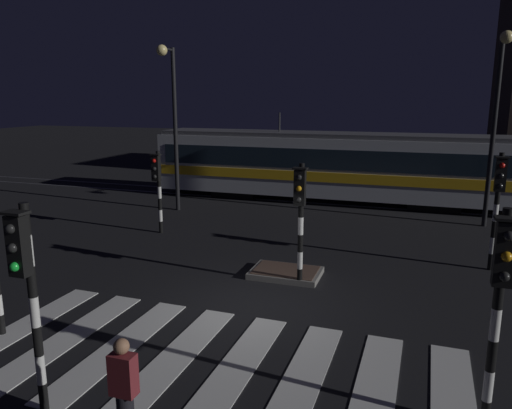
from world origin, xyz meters
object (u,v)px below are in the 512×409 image
object	(u,v)px
traffic_light_corner_far_left	(158,180)
traffic_light_median_centre	(300,207)
traffic_light_kerb_mid_left	(27,280)
street_lamp_trackside_left	(172,109)
pedestrian_waiting_at_kerb	(124,395)
street_lamp_trackside_right	(497,108)
traffic_light_corner_far_right	(498,194)
traffic_light_corner_near_right	(500,291)
tram	(331,165)

from	to	relation	value
traffic_light_corner_far_left	traffic_light_median_centre	bearing A→B (deg)	-29.34
traffic_light_kerb_mid_left	traffic_light_median_centre	world-z (taller)	traffic_light_kerb_mid_left
street_lamp_trackside_left	pedestrian_waiting_at_kerb	size ratio (longest dim) A/B	4.03
traffic_light_kerb_mid_left	street_lamp_trackside_right	distance (m)	16.67
traffic_light_median_centre	street_lamp_trackside_right	world-z (taller)	street_lamp_trackside_right
traffic_light_corner_far_left	traffic_light_median_centre	xyz separation A→B (m)	(6.04, -3.40, 0.17)
traffic_light_corner_far_left	street_lamp_trackside_left	world-z (taller)	street_lamp_trackside_left
traffic_light_corner_far_right	traffic_light_median_centre	world-z (taller)	traffic_light_corner_far_right
traffic_light_corner_near_right	tram	size ratio (longest dim) A/B	0.20
traffic_light_corner_near_right	traffic_light_kerb_mid_left	size ratio (longest dim) A/B	1.01
street_lamp_trackside_left	traffic_light_corner_far_right	bearing A→B (deg)	-17.63
traffic_light_corner_far_right	traffic_light_median_centre	xyz separation A→B (m)	(-4.92, -2.93, -0.09)
traffic_light_corner_far_left	traffic_light_median_centre	distance (m)	6.93
street_lamp_trackside_right	street_lamp_trackside_left	xyz separation A→B (m)	(-12.49, -1.28, -0.10)
traffic_light_corner_far_left	tram	distance (m)	9.01
traffic_light_corner_far_right	street_lamp_trackside_left	size ratio (longest dim) A/B	0.49
traffic_light_median_centre	pedestrian_waiting_at_kerb	world-z (taller)	traffic_light_median_centre
street_lamp_trackside_right	tram	distance (m)	7.59
traffic_light_corner_near_right	traffic_light_corner_far_left	size ratio (longest dim) A/B	1.13
traffic_light_corner_near_right	traffic_light_median_centre	bearing A→B (deg)	130.13
tram	pedestrian_waiting_at_kerb	xyz separation A→B (m)	(0.33, -17.68, -0.87)
street_lamp_trackside_right	tram	size ratio (longest dim) A/B	0.41
traffic_light_corner_near_right	traffic_light_median_centre	world-z (taller)	traffic_light_corner_near_right
traffic_light_corner_far_right	street_lamp_trackside_left	distance (m)	12.89
traffic_light_median_centre	tram	size ratio (longest dim) A/B	0.19
traffic_light_corner_near_right	traffic_light_corner_far_right	distance (m)	7.71
traffic_light_median_centre	street_lamp_trackside_left	world-z (taller)	street_lamp_trackside_left
traffic_light_kerb_mid_left	traffic_light_corner_far_left	bearing A→B (deg)	109.37
traffic_light_corner_far_left	tram	size ratio (longest dim) A/B	0.18
street_lamp_trackside_right	tram	xyz separation A→B (m)	(-6.46, 2.90, -2.75)
street_lamp_trackside_right	street_lamp_trackside_left	world-z (taller)	street_lamp_trackside_right
pedestrian_waiting_at_kerb	traffic_light_kerb_mid_left	bearing A→B (deg)	171.58
traffic_light_corner_near_right	tram	xyz separation A→B (m)	(-5.13, 15.68, -0.50)
traffic_light_kerb_mid_left	tram	bearing A→B (deg)	85.34
traffic_light_corner_near_right	traffic_light_corner_far_right	xyz separation A→B (m)	(0.94, 7.65, -0.02)
street_lamp_trackside_left	traffic_light_median_centre	bearing A→B (deg)	-43.33
traffic_light_kerb_mid_left	tram	xyz separation A→B (m)	(1.42, 17.42, -0.48)
traffic_light_corner_far_left	street_lamp_trackside_right	world-z (taller)	street_lamp_trackside_right
traffic_light_corner_far_right	pedestrian_waiting_at_kerb	xyz separation A→B (m)	(-5.74, -9.65, -1.35)
traffic_light_corner_far_right	street_lamp_trackside_right	xyz separation A→B (m)	(0.38, 5.13, 2.27)
traffic_light_kerb_mid_left	tram	size ratio (longest dim) A/B	0.20
traffic_light_kerb_mid_left	traffic_light_corner_far_right	size ratio (longest dim) A/B	1.00
traffic_light_kerb_mid_left	traffic_light_corner_far_right	distance (m)	12.01
traffic_light_corner_near_right	street_lamp_trackside_left	world-z (taller)	street_lamp_trackside_left
tram	pedestrian_waiting_at_kerb	world-z (taller)	tram
traffic_light_kerb_mid_left	traffic_light_median_centre	distance (m)	6.95
traffic_light_corner_near_right	pedestrian_waiting_at_kerb	size ratio (longest dim) A/B	1.99
traffic_light_corner_near_right	traffic_light_corner_far_left	distance (m)	12.89
traffic_light_corner_far_left	tram	bearing A→B (deg)	57.14
street_lamp_trackside_right	traffic_light_corner_near_right	bearing A→B (deg)	-95.92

